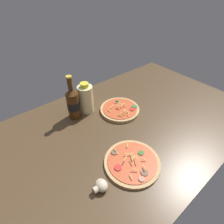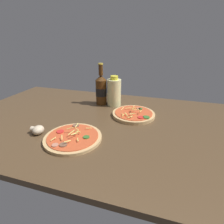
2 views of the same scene
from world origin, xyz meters
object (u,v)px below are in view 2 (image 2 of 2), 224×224
pizza_near (73,138)px  oil_bottle (114,92)px  beer_bottle (101,89)px  mushroom_left (38,130)px  pizza_far (134,114)px

pizza_near → oil_bottle: bearing=82.9°
beer_bottle → oil_bottle: 8.30cm
oil_bottle → mushroom_left: (-22.38, -43.73, -6.49)cm
beer_bottle → oil_bottle: (8.23, 0.41, -1.02)cm
beer_bottle → mushroom_left: bearing=-108.1°
pizza_near → beer_bottle: size_ratio=0.95×
pizza_near → pizza_far: 36.64cm
mushroom_left → pizza_far: bearing=39.9°
pizza_near → pizza_far: pizza_far is taller
mushroom_left → beer_bottle: bearing=71.9°
pizza_near → mushroom_left: 17.05cm
pizza_far → oil_bottle: size_ratio=1.25×
oil_bottle → pizza_near: bearing=-97.1°
pizza_near → pizza_far: (20.13, 30.61, 0.22)cm
oil_bottle → mushroom_left: bearing=-117.1°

